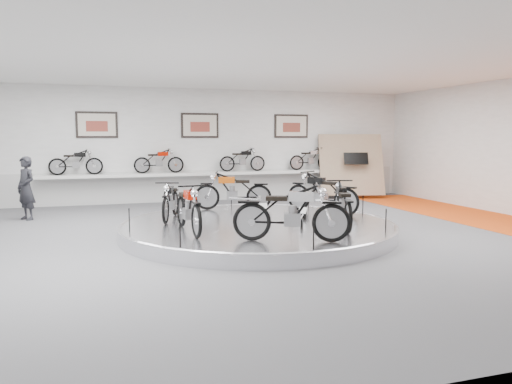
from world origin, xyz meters
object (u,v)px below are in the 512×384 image
object	(u,v)px
bike_f	(342,204)
bike_b	(233,191)
visitor	(26,188)
bike_c	(170,200)
display_platform	(258,229)
bike_a	(322,193)
bike_e	(291,213)
shelf	(202,174)
bike_d	(188,208)

from	to	relation	value
bike_f	bike_b	bearing A→B (deg)	43.13
bike_b	visitor	size ratio (longest dim) A/B	1.02
bike_c	bike_f	distance (m)	4.13
display_platform	bike_a	xyz separation A→B (m)	(2.05, 0.85, 0.70)
display_platform	bike_e	distance (m)	2.35
shelf	bike_e	bearing A→B (deg)	-90.34
bike_e	bike_f	distance (m)	1.94
visitor	bike_d	bearing A→B (deg)	-0.78
shelf	bike_c	world-z (taller)	bike_c
shelf	visitor	bearing A→B (deg)	-156.61
bike_b	bike_f	distance (m)	3.71
bike_a	bike_b	bearing A→B (deg)	25.30
bike_a	bike_c	size ratio (longest dim) A/B	1.15
display_platform	bike_c	size ratio (longest dim) A/B	3.97
display_platform	bike_b	xyz separation A→B (m)	(-0.01, 2.16, 0.68)
bike_e	bike_f	xyz separation A→B (m)	(1.63, 1.05, -0.05)
bike_d	bike_f	xyz separation A→B (m)	(3.34, -0.50, -0.01)
bike_a	bike_b	world-z (taller)	bike_a
bike_d	bike_f	size ratio (longest dim) A/B	1.01
bike_f	visitor	xyz separation A→B (m)	(-7.02, 5.23, 0.07)
bike_a	bike_d	distance (m)	4.10
bike_f	bike_c	bearing A→B (deg)	74.70
shelf	visitor	xyz separation A→B (m)	(-5.44, -2.35, -0.12)
bike_e	visitor	bearing A→B (deg)	154.32
bike_f	visitor	world-z (taller)	visitor
bike_a	bike_d	size ratio (longest dim) A/B	1.05
bike_a	bike_f	size ratio (longest dim) A/B	1.06
display_platform	bike_b	distance (m)	2.26
bike_d	bike_e	xyz separation A→B (m)	(1.70, -1.55, 0.04)
bike_c	visitor	size ratio (longest dim) A/B	0.91
shelf	bike_a	bearing A→B (deg)	-69.73
bike_c	display_platform	bearing A→B (deg)	79.13
bike_d	bike_e	world-z (taller)	bike_e
bike_c	visitor	world-z (taller)	visitor
bike_b	bike_f	xyz separation A→B (m)	(1.60, -3.35, -0.01)
display_platform	shelf	xyz separation A→B (m)	(0.00, 6.40, 0.85)
bike_c	bike_f	bearing A→B (deg)	75.50
bike_f	visitor	bearing A→B (deg)	70.95
display_platform	shelf	bearing A→B (deg)	90.00
display_platform	bike_b	size ratio (longest dim) A/B	3.56
display_platform	bike_d	size ratio (longest dim) A/B	3.62
shelf	bike_a	world-z (taller)	bike_a
bike_a	visitor	distance (m)	8.14
bike_a	bike_b	size ratio (longest dim) A/B	1.03
bike_a	bike_c	world-z (taller)	bike_a
bike_d	bike_e	bearing A→B (deg)	44.90
bike_c	visitor	xyz separation A→B (m)	(-3.56, 2.99, 0.11)
bike_e	shelf	bearing A→B (deg)	113.34
bike_b	bike_c	bearing A→B (deg)	48.43
bike_a	bike_e	distance (m)	3.73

